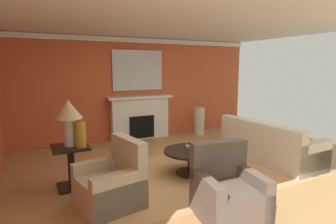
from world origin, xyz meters
The scene contains 18 objects.
ground_plane centered at (0.00, 0.00, 0.00)m, with size 8.44×8.44×0.00m, color tan.
wall_fireplace centered at (0.00, 3.01, 1.37)m, with size 7.09×0.12×2.73m, color #C65633.
ceiling_panel centered at (0.00, 0.30, 2.76)m, with size 7.09×6.50×0.06m, color white.
crown_moulding centered at (0.00, 2.93, 2.65)m, with size 7.09×0.08×0.12m, color white.
area_rug centered at (-0.09, -0.02, 0.01)m, with size 3.68×2.45×0.01m, color tan.
fireplace centered at (0.01, 2.80, 0.56)m, with size 1.80×0.35×1.18m.
mantel_mirror centered at (0.01, 2.92, 1.86)m, with size 1.40×0.04×1.06m, color silver.
sofa centered at (1.75, -0.12, 0.30)m, with size 0.96×2.12×0.85m.
armchair_near_window centered at (-1.72, -0.54, 0.31)m, with size 0.93×0.93×0.95m.
armchair_facing_fireplace centered at (-0.44, -1.52, 0.31)m, with size 0.92×0.92×0.95m.
coffee_table centered at (-0.09, -0.02, 0.34)m, with size 1.00×1.00×0.45m.
side_table centered at (-2.14, 0.35, 0.40)m, with size 0.56×0.56×0.70m.
table_lamp centered at (-2.14, 0.35, 1.22)m, with size 0.44×0.44×0.75m.
vase_tall_corner centered at (1.74, 2.50, 0.40)m, with size 0.30×0.30×0.79m, color beige.
vase_on_side_table centered at (-1.99, 0.23, 0.90)m, with size 0.17×0.17×0.40m, color #B7892D.
book_red_cover centered at (0.03, 0.10, 0.47)m, with size 0.26×0.15×0.04m, color tan.
book_art_folio centered at (0.01, -0.14, 0.51)m, with size 0.25×0.14×0.03m, color navy.
book_small_novel centered at (0.03, -0.01, 0.55)m, with size 0.21×0.17×0.06m, color navy.
Camera 1 is at (-2.70, -4.23, 1.95)m, focal length 29.85 mm.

